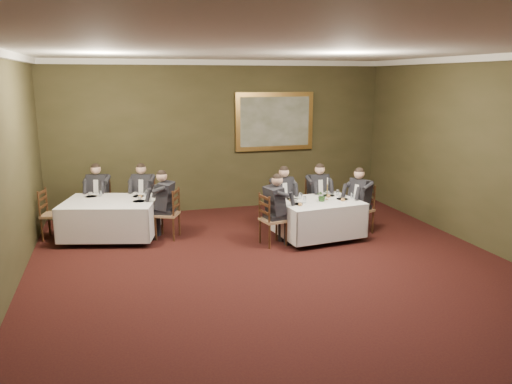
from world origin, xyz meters
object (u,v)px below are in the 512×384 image
diner_main_endleft (273,219)px  diner_sec_backleft (99,202)px  diner_main_backleft (282,206)px  diner_sec_endright (167,213)px  chair_sec_backright (145,212)px  centerpiece (322,195)px  diner_main_backright (317,202)px  chair_main_endright (360,219)px  chair_sec_endleft (54,225)px  chair_sec_backleft (100,212)px  chair_sec_endright (168,224)px  chair_main_backleft (282,217)px  table_second (111,216)px  chair_main_endleft (273,230)px  diner_sec_backright (144,202)px  table_main (318,216)px  diner_main_endright (360,208)px  painting (275,122)px  candlestick (327,191)px  chair_main_backright (317,213)px

diner_main_endleft → diner_sec_backleft: (-3.17, 2.23, 0.00)m
diner_main_backleft → diner_sec_endright: size_ratio=1.00×
chair_sec_backright → centerpiece: size_ratio=4.09×
diner_main_backright → diner_sec_endright: same height
chair_main_endright → chair_sec_endleft: size_ratio=1.00×
chair_sec_backleft → centerpiece: 4.75m
diner_main_endleft → chair_sec_endright: (-1.86, 0.96, -0.23)m
diner_main_endleft → diner_sec_endright: same height
chair_main_backleft → chair_sec_endleft: size_ratio=1.00×
table_second → chair_sec_backleft: bearing=102.7°
chair_main_endleft → diner_sec_backright: 3.01m
table_main → diner_sec_backleft: (-4.13, 2.13, 0.06)m
diner_main_endright → chair_sec_endright: bearing=57.9°
table_main → chair_main_endright: 0.99m
centerpiece → diner_main_backleft: bearing=125.3°
diner_sec_backleft → chair_sec_endright: 1.84m
diner_main_endleft → diner_sec_backright: bearing=-142.8°
chair_sec_backright → diner_sec_endright: diner_sec_endright is taller
diner_main_endright → painting: size_ratio=0.69×
table_second → diner_sec_endright: size_ratio=1.52×
chair_main_endright → diner_main_endright: 0.23m
chair_main_backleft → diner_main_endleft: (-0.46, -0.85, 0.23)m
diner_main_endright → chair_sec_backright: 4.55m
diner_main_endleft → diner_sec_backright: (-2.25, 1.99, 0.00)m
chair_main_endright → chair_sec_backleft: bearing=47.3°
chair_main_endright → table_second: bearing=57.1°
diner_main_endright → painting: 3.24m
chair_main_endleft → chair_sec_backleft: (-3.16, 2.25, 0.00)m
table_second → candlestick: 4.27m
table_second → chair_sec_endleft: (-1.08, 0.29, -0.17)m
diner_sec_backright → candlestick: size_ratio=2.96×
table_main → chair_sec_endleft: 5.19m
diner_main_backleft → chair_sec_endleft: bearing=-13.6°
table_second → painting: (3.91, 1.64, 1.62)m
chair_main_backright → diner_sec_backright: size_ratio=0.74×
chair_main_endleft → painting: (0.98, 2.89, 1.79)m
chair_main_endleft → diner_main_endright: diner_main_endright is taller
diner_sec_endright → painting: painting is taller
chair_sec_backright → centerpiece: (3.26, -1.94, 0.60)m
chair_sec_endleft → candlestick: 5.40m
diner_main_backright → diner_sec_backright: 3.70m
chair_sec_backright → diner_main_backleft: bearing=177.5°
chair_main_backleft → painting: (0.50, 2.03, 1.79)m
table_second → painting: painting is taller
chair_sec_backleft → diner_sec_backleft: size_ratio=0.74×
table_main → table_second: 4.07m
chair_main_backright → diner_main_endright: bearing=129.1°
chair_main_backleft → chair_main_endright: size_ratio=1.00×
chair_main_backleft → diner_main_endleft: bearing=56.7°
table_second → chair_sec_endleft: chair_sec_endleft is taller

